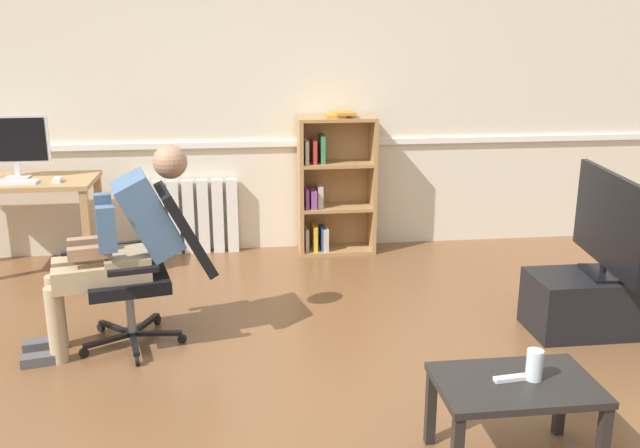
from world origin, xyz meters
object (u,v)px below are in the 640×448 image
at_px(coffee_table, 515,394).
at_px(spare_remote, 511,378).
at_px(radiator, 189,217).
at_px(tv_screen, 609,223).
at_px(bookshelf, 332,187).
at_px(drinking_glass, 534,365).
at_px(office_chair, 154,260).
at_px(tv_stand, 599,303).
at_px(computer_desk, 19,195).
at_px(computer_mouse, 57,180).
at_px(keyboard, 9,182).
at_px(person_seated, 121,243).
at_px(imac_monitor, 14,142).

xyz_separation_m(coffee_table, spare_remote, (-0.02, 0.01, 0.07)).
bearing_deg(radiator, tv_screen, -35.75).
xyz_separation_m(bookshelf, drinking_glass, (0.44, -3.08, -0.10)).
xyz_separation_m(radiator, spare_remote, (1.55, -3.18, 0.09)).
bearing_deg(coffee_table, office_chair, 138.80).
distance_m(drinking_glass, spare_remote, 0.12).
distance_m(tv_stand, drinking_glass, 1.64).
bearing_deg(computer_desk, computer_mouse, -20.50).
distance_m(tv_stand, coffee_table, 1.68).
bearing_deg(keyboard, spare_remote, -43.35).
relative_size(radiator, spare_remote, 5.52).
xyz_separation_m(person_seated, tv_stand, (2.94, -0.15, -0.46)).
distance_m(imac_monitor, spare_remote, 4.05).
height_order(imac_monitor, person_seated, imac_monitor).
bearing_deg(person_seated, imac_monitor, -158.56).
relative_size(computer_desk, bookshelf, 0.95).
distance_m(tv_screen, spare_remote, 1.71).
xyz_separation_m(keyboard, drinking_glass, (2.90, -2.65, -0.30)).
bearing_deg(office_chair, person_seated, -90.00).
height_order(computer_desk, spare_remote, computer_desk).
bearing_deg(office_chair, keyboard, -148.41).
bearing_deg(computer_desk, coffee_table, -44.89).
relative_size(person_seated, coffee_table, 1.76).
distance_m(imac_monitor, computer_mouse, 0.47).
bearing_deg(tv_screen, tv_stand, 90.00).
height_order(keyboard, bookshelf, bookshelf).
height_order(computer_desk, tv_stand, computer_desk).
bearing_deg(computer_desk, tv_screen, -21.42).
relative_size(computer_desk, person_seated, 0.94).
height_order(office_chair, tv_screen, tv_screen).
distance_m(person_seated, tv_screen, 2.94).
bearing_deg(imac_monitor, bookshelf, 5.04).
distance_m(computer_mouse, bookshelf, 2.17).
distance_m(office_chair, person_seated, 0.22).
distance_m(keyboard, office_chair, 1.68).
height_order(bookshelf, radiator, bookshelf).
distance_m(tv_stand, tv_screen, 0.53).
xyz_separation_m(imac_monitor, spare_remote, (2.80, -2.86, -0.62)).
relative_size(bookshelf, spare_remote, 8.02).
height_order(keyboard, computer_mouse, computer_mouse).
relative_size(imac_monitor, radiator, 0.62).
height_order(bookshelf, spare_remote, bookshelf).
bearing_deg(tv_screen, coffee_table, 146.41).
distance_m(computer_desk, tv_stand, 4.21).
xyz_separation_m(tv_stand, spare_remote, (-1.11, -1.26, 0.22)).
relative_size(computer_desk, tv_stand, 1.29).
bearing_deg(computer_mouse, drinking_glass, -46.13).
height_order(office_chair, drinking_glass, office_chair).
bearing_deg(imac_monitor, tv_stand, -22.32).
distance_m(tv_screen, coffee_table, 1.71).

